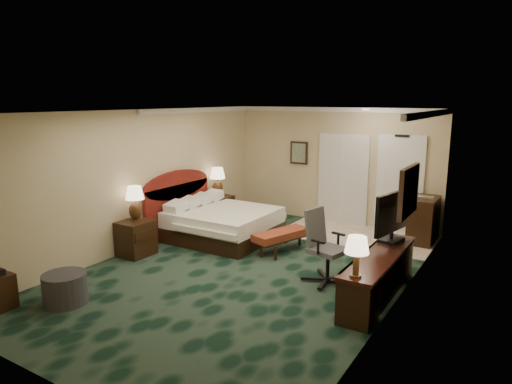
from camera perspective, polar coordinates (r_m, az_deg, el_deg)
The scene contains 25 objects.
floor at distance 7.98m, azimuth -0.95°, elevation -9.72°, with size 5.00×7.50×0.00m, color black.
ceiling at distance 7.43m, azimuth -1.02°, elevation 10.05°, with size 5.00×7.50×0.00m, color silver.
wall_back at distance 10.89m, azimuth 9.71°, elevation 3.27°, with size 5.00×0.00×2.70m, color tan.
wall_front at distance 4.98m, azimuth -25.16°, elevation -7.77°, with size 5.00×0.00×2.70m, color tan.
wall_left at distance 9.16m, azimuth -14.29°, elevation 1.50°, with size 0.00×7.50×2.70m, color tan.
wall_right at distance 6.62m, azimuth 17.58°, elevation -2.52°, with size 0.00×7.50×2.70m, color tan.
crown_molding at distance 7.43m, azimuth -1.02°, elevation 9.66°, with size 5.00×7.50×0.10m, color silver, non-canonical shape.
tile_patch at distance 10.10m, azimuth 12.38°, elevation -5.32°, with size 3.20×1.70×0.01m, color beige.
headboard at distance 9.95m, azimuth -9.75°, elevation -1.33°, with size 0.12×2.00×1.40m, color #530C0B, non-canonical shape.
entry_door at distance 10.44m, azimuth 17.50°, elevation 0.87°, with size 1.02×0.06×2.18m, color silver.
closet_doors at distance 10.81m, azimuth 10.81°, elevation 1.56°, with size 1.20×0.06×2.10m, color #BAB8B6.
wall_art at distance 11.19m, azimuth 5.39°, elevation 4.90°, with size 0.45×0.06×0.55m, color #4B7162.
wall_mirror at distance 7.16m, azimuth 18.56°, elevation 0.10°, with size 0.05×0.95×0.75m, color white.
bed at distance 9.60m, azimuth -4.09°, elevation -4.04°, with size 1.98×1.84×0.63m, color white.
nightstand_near at distance 8.89m, azimuth -14.77°, elevation -5.60°, with size 0.53×0.61×0.66m, color black.
nightstand_far at distance 10.81m, azimuth -4.65°, elevation -2.21°, with size 0.52×0.59×0.65m, color black.
lamp_near at distance 8.77m, azimuth -14.87°, elevation -1.39°, with size 0.35×0.35×0.65m, color black, non-canonical shape.
lamp_far at distance 10.70m, azimuth -4.83°, elevation 1.27°, with size 0.36×0.36×0.67m, color black, non-canonical shape.
bed_bench at distance 8.86m, azimuth 3.15°, elevation -6.14°, with size 0.41×1.19×0.40m, color maroon.
ottoman at distance 7.25m, azimuth -22.76°, elevation -11.06°, with size 0.62×0.62×0.44m, color #2C2B33.
desk at distance 7.07m, azimuth 15.08°, elevation -10.12°, with size 0.50×2.33×0.67m, color black.
tv at distance 7.50m, azimuth 16.71°, elevation -3.02°, with size 0.09×1.03×0.80m, color black.
desk_lamp at distance 5.96m, azimuth 12.44°, elevation -7.88°, with size 0.31×0.31×0.55m, color black, non-canonical shape.
desk_chair at distance 7.38m, azimuth 9.03°, elevation -6.83°, with size 0.68×0.64×1.17m, color #474747, non-canonical shape.
minibar at distance 9.93m, azimuth 20.20°, elevation -3.31°, with size 0.49×0.88×0.93m, color black.
Camera 1 is at (4.00, -6.26, 2.91)m, focal length 32.00 mm.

